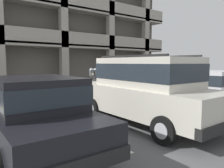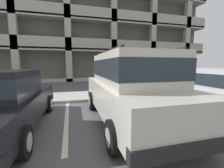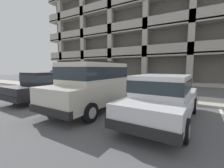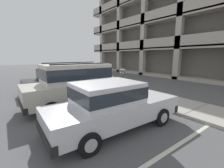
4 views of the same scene
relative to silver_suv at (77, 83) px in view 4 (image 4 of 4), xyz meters
The scene contains 10 objects.
ground_plane 2.72m from the silver_suv, 94.14° to the left, with size 80.00×80.00×0.10m.
sidewalk 3.90m from the silver_suv, 92.71° to the left, with size 40.00×2.20×0.12m.
parking_stall_lines 2.09m from the silver_suv, 36.29° to the left, with size 13.09×4.80×0.01m.
silver_suv is the anchor object (origin of this frame).
red_sedan 3.29m from the silver_suv, behind, with size 1.93×4.52×1.54m.
dark_hatchback 2.87m from the silver_suv, ahead, with size 1.91×4.52×1.54m.
parking_meter_near 2.81m from the silver_suv, 90.01° to the left, with size 0.35×0.12×1.49m.
parking_meter_far 7.07m from the silver_suv, 156.53° to the left, with size 0.35×0.12×1.49m.
parking_garage 17.93m from the silver_suv, 95.85° to the left, with size 32.00×10.00×16.25m.
fire_hydrant 5.77m from the silver_suv, 147.18° to the left, with size 0.30×0.30×0.70m.
Camera 4 is at (6.71, -5.27, 2.34)m, focal length 24.00 mm.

